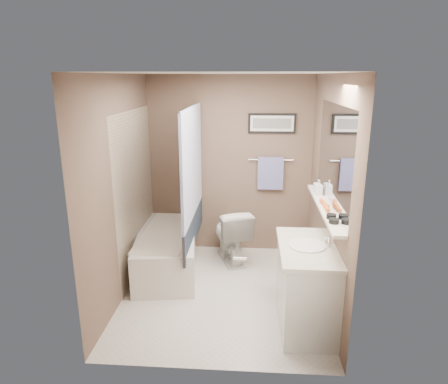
# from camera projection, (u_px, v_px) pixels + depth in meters

# --- Properties ---
(ground) EXTENTS (2.50, 2.50, 0.00)m
(ground) POSITION_uv_depth(u_px,v_px,m) (223.00, 292.00, 4.55)
(ground) COLOR silver
(ground) RESTS_ON ground
(ceiling) EXTENTS (2.20, 2.50, 0.04)m
(ceiling) POSITION_uv_depth(u_px,v_px,m) (223.00, 75.00, 3.88)
(ceiling) COLOR silver
(ceiling) RESTS_ON wall_back
(wall_back) EXTENTS (2.20, 0.04, 2.40)m
(wall_back) POSITION_uv_depth(u_px,v_px,m) (230.00, 166.00, 5.39)
(wall_back) COLOR brown
(wall_back) RESTS_ON ground
(wall_front) EXTENTS (2.20, 0.04, 2.40)m
(wall_front) POSITION_uv_depth(u_px,v_px,m) (211.00, 236.00, 3.03)
(wall_front) COLOR brown
(wall_front) RESTS_ON ground
(wall_left) EXTENTS (0.04, 2.50, 2.40)m
(wall_left) POSITION_uv_depth(u_px,v_px,m) (123.00, 189.00, 4.29)
(wall_left) COLOR brown
(wall_left) RESTS_ON ground
(wall_right) EXTENTS (0.04, 2.50, 2.40)m
(wall_right) POSITION_uv_depth(u_px,v_px,m) (327.00, 193.00, 4.14)
(wall_right) COLOR brown
(wall_right) RESTS_ON ground
(tile_surround) EXTENTS (0.02, 1.55, 2.00)m
(tile_surround) POSITION_uv_depth(u_px,v_px,m) (136.00, 194.00, 4.82)
(tile_surround) COLOR tan
(tile_surround) RESTS_ON wall_left
(curtain_rod) EXTENTS (0.02, 1.55, 0.02)m
(curtain_rod) POSITION_uv_depth(u_px,v_px,m) (191.00, 106.00, 4.48)
(curtain_rod) COLOR silver
(curtain_rod) RESTS_ON wall_left
(curtain_upper) EXTENTS (0.03, 1.45, 1.28)m
(curtain_upper) POSITION_uv_depth(u_px,v_px,m) (192.00, 163.00, 4.66)
(curtain_upper) COLOR white
(curtain_upper) RESTS_ON curtain_rod
(curtain_lower) EXTENTS (0.03, 1.45, 0.36)m
(curtain_lower) POSITION_uv_depth(u_px,v_px,m) (194.00, 228.00, 4.89)
(curtain_lower) COLOR #223040
(curtain_lower) RESTS_ON curtain_rod
(mirror) EXTENTS (0.02, 1.60, 1.00)m
(mirror) POSITION_uv_depth(u_px,v_px,m) (333.00, 156.00, 3.88)
(mirror) COLOR silver
(mirror) RESTS_ON wall_right
(shelf) EXTENTS (0.12, 1.60, 0.03)m
(shelf) POSITION_uv_depth(u_px,v_px,m) (324.00, 207.00, 4.03)
(shelf) COLOR silver
(shelf) RESTS_ON wall_right
(towel_bar) EXTENTS (0.60, 0.02, 0.02)m
(towel_bar) POSITION_uv_depth(u_px,v_px,m) (271.00, 160.00, 5.31)
(towel_bar) COLOR silver
(towel_bar) RESTS_ON wall_back
(towel) EXTENTS (0.34, 0.05, 0.44)m
(towel) POSITION_uv_depth(u_px,v_px,m) (270.00, 173.00, 5.34)
(towel) COLOR #9B9FE1
(towel) RESTS_ON towel_bar
(art_frame) EXTENTS (0.62, 0.02, 0.26)m
(art_frame) POSITION_uv_depth(u_px,v_px,m) (272.00, 123.00, 5.19)
(art_frame) COLOR black
(art_frame) RESTS_ON wall_back
(art_mat) EXTENTS (0.56, 0.00, 0.20)m
(art_mat) POSITION_uv_depth(u_px,v_px,m) (272.00, 123.00, 5.18)
(art_mat) COLOR white
(art_mat) RESTS_ON art_frame
(art_image) EXTENTS (0.50, 0.00, 0.13)m
(art_image) POSITION_uv_depth(u_px,v_px,m) (272.00, 123.00, 5.18)
(art_image) COLOR #595959
(art_image) RESTS_ON art_mat
(door) EXTENTS (0.80, 0.02, 2.00)m
(door) POSITION_uv_depth(u_px,v_px,m) (283.00, 263.00, 3.04)
(door) COLOR silver
(door) RESTS_ON wall_front
(door_handle) EXTENTS (0.10, 0.02, 0.02)m
(door_handle) POSITION_uv_depth(u_px,v_px,m) (240.00, 259.00, 3.11)
(door_handle) COLOR silver
(door_handle) RESTS_ON door
(bathtub) EXTENTS (0.90, 1.58, 0.50)m
(bathtub) POSITION_uv_depth(u_px,v_px,m) (167.00, 251.00, 5.04)
(bathtub) COLOR silver
(bathtub) RESTS_ON ground
(tub_rim) EXTENTS (0.56, 1.36, 0.02)m
(tub_rim) POSITION_uv_depth(u_px,v_px,m) (166.00, 232.00, 4.97)
(tub_rim) COLOR silver
(tub_rim) RESTS_ON bathtub
(toilet) EXTENTS (0.63, 0.82, 0.74)m
(toilet) POSITION_uv_depth(u_px,v_px,m) (231.00, 234.00, 5.25)
(toilet) COLOR silver
(toilet) RESTS_ON ground
(vanity) EXTENTS (0.52, 0.91, 0.80)m
(vanity) POSITION_uv_depth(u_px,v_px,m) (307.00, 288.00, 3.85)
(vanity) COLOR silver
(vanity) RESTS_ON ground
(countertop) EXTENTS (0.54, 0.96, 0.04)m
(countertop) POSITION_uv_depth(u_px,v_px,m) (308.00, 248.00, 3.74)
(countertop) COLOR beige
(countertop) RESTS_ON vanity
(sink_basin) EXTENTS (0.34, 0.34, 0.01)m
(sink_basin) POSITION_uv_depth(u_px,v_px,m) (307.00, 245.00, 3.73)
(sink_basin) COLOR silver
(sink_basin) RESTS_ON countertop
(faucet_spout) EXTENTS (0.02, 0.02, 0.10)m
(faucet_spout) POSITION_uv_depth(u_px,v_px,m) (329.00, 242.00, 3.71)
(faucet_spout) COLOR silver
(faucet_spout) RESTS_ON countertop
(faucet_knob) EXTENTS (0.05, 0.05, 0.05)m
(faucet_knob) POSITION_uv_depth(u_px,v_px,m) (327.00, 240.00, 3.81)
(faucet_knob) COLOR silver
(faucet_knob) RESTS_ON countertop
(candle_bowl_near) EXTENTS (0.09, 0.09, 0.04)m
(candle_bowl_near) POSITION_uv_depth(u_px,v_px,m) (334.00, 221.00, 3.54)
(candle_bowl_near) COLOR black
(candle_bowl_near) RESTS_ON shelf
(candle_bowl_far) EXTENTS (0.09, 0.09, 0.04)m
(candle_bowl_far) POSITION_uv_depth(u_px,v_px,m) (331.00, 216.00, 3.65)
(candle_bowl_far) COLOR black
(candle_bowl_far) RESTS_ON shelf
(hair_brush_front) EXTENTS (0.04, 0.22, 0.04)m
(hair_brush_front) POSITION_uv_depth(u_px,v_px,m) (326.00, 207.00, 3.91)
(hair_brush_front) COLOR #C4571B
(hair_brush_front) RESTS_ON shelf
(hair_brush_back) EXTENTS (0.07, 0.22, 0.04)m
(hair_brush_back) POSITION_uv_depth(u_px,v_px,m) (324.00, 203.00, 4.02)
(hair_brush_back) COLOR #CC4E1C
(hair_brush_back) RESTS_ON shelf
(pink_comb) EXTENTS (0.05, 0.16, 0.01)m
(pink_comb) POSITION_uv_depth(u_px,v_px,m) (321.00, 199.00, 4.22)
(pink_comb) COLOR #FC9AC0
(pink_comb) RESTS_ON shelf
(glass_jar) EXTENTS (0.08, 0.08, 0.10)m
(glass_jar) POSITION_uv_depth(u_px,v_px,m) (317.00, 187.00, 4.49)
(glass_jar) COLOR silver
(glass_jar) RESTS_ON shelf
(soap_bottle) EXTENTS (0.08, 0.09, 0.17)m
(soap_bottle) POSITION_uv_depth(u_px,v_px,m) (319.00, 187.00, 4.37)
(soap_bottle) COLOR #999999
(soap_bottle) RESTS_ON shelf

